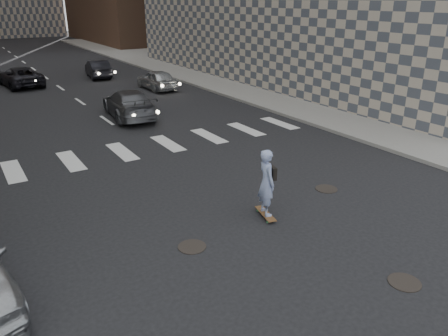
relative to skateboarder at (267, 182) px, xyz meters
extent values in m
plane|color=black|center=(-0.51, -1.53, -1.04)|extent=(160.00, 160.00, 0.00)
cube|color=gray|center=(13.99, 18.47, -0.96)|extent=(13.00, 80.00, 0.15)
cube|color=black|center=(10.69, 12.47, 0.96)|extent=(0.30, 18.00, 4.00)
cylinder|color=black|center=(0.69, -4.03, -1.03)|extent=(0.70, 0.70, 0.02)
cylinder|color=black|center=(-2.51, -0.33, -1.03)|extent=(0.70, 0.70, 0.02)
cylinder|color=black|center=(2.79, 0.47, -1.03)|extent=(0.70, 0.70, 0.02)
cube|color=brown|center=(0.00, 0.00, -0.95)|extent=(0.47, 1.03, 0.02)
cylinder|color=#2E9653|center=(-0.17, -0.32, -1.01)|extent=(0.05, 0.07, 0.07)
cylinder|color=#2E9653|center=(0.00, -0.37, -1.01)|extent=(0.05, 0.07, 0.07)
cylinder|color=#2E9653|center=(-0.01, 0.37, -1.01)|extent=(0.05, 0.07, 0.07)
cylinder|color=#2E9653|center=(0.17, 0.32, -1.01)|extent=(0.05, 0.07, 0.07)
imported|color=#8196BB|center=(0.00, 0.00, 0.00)|extent=(0.60, 0.77, 1.88)
cube|color=black|center=(0.20, 0.01, 0.23)|extent=(0.18, 0.33, 0.35)
imported|color=#515358|center=(0.71, 12.47, -0.34)|extent=(2.52, 5.03, 1.40)
imported|color=black|center=(-2.66, 24.47, -0.38)|extent=(2.74, 4.97, 1.32)
imported|color=silver|center=(4.88, 18.47, -0.38)|extent=(1.67, 3.90, 1.31)
imported|color=black|center=(2.96, 25.19, -0.38)|extent=(1.87, 4.16, 1.33)
camera|label=1|loc=(-6.76, -8.63, 4.68)|focal=35.00mm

